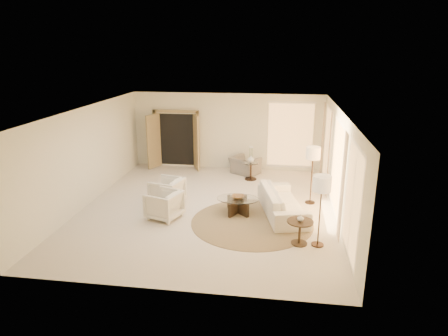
# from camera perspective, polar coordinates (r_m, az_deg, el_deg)

# --- Properties ---
(room) EXTENTS (7.04, 8.04, 2.83)m
(room) POSITION_cam_1_polar(r_m,az_deg,el_deg) (10.91, -2.38, 0.98)
(room) COLOR beige
(room) RESTS_ON ground
(windows_right) EXTENTS (0.10, 6.40, 2.40)m
(windows_right) POSITION_cam_1_polar(r_m,az_deg,el_deg) (10.95, 15.77, 0.13)
(windows_right) COLOR #EBAC5E
(windows_right) RESTS_ON room
(window_back_corner) EXTENTS (1.70, 0.10, 2.40)m
(window_back_corner) POSITION_cam_1_polar(r_m,az_deg,el_deg) (14.58, 9.46, 4.66)
(window_back_corner) COLOR #EBAC5E
(window_back_corner) RESTS_ON room
(curtains_right) EXTENTS (0.06, 5.20, 2.60)m
(curtains_right) POSITION_cam_1_polar(r_m,az_deg,el_deg) (11.81, 14.99, 1.16)
(curtains_right) COLOR #C6AB8B
(curtains_right) RESTS_ON room
(french_doors) EXTENTS (1.95, 0.66, 2.16)m
(french_doors) POSITION_cam_1_polar(r_m,az_deg,el_deg) (15.01, -6.86, 4.02)
(french_doors) COLOR #A28B59
(french_doors) RESTS_ON room
(area_rug) EXTENTS (3.39, 3.39, 0.01)m
(area_rug) POSITION_cam_1_polar(r_m,az_deg,el_deg) (10.53, 3.99, -7.74)
(area_rug) COLOR #4A3923
(area_rug) RESTS_ON room
(sofa) EXTENTS (1.48, 2.57, 0.71)m
(sofa) POSITION_cam_1_polar(r_m,az_deg,el_deg) (11.01, 8.35, -4.79)
(sofa) COLOR white
(sofa) RESTS_ON room
(armchair_left) EXTENTS (0.95, 0.99, 0.85)m
(armchair_left) POSITION_cam_1_polar(r_m,az_deg,el_deg) (11.66, -8.15, -3.14)
(armchair_left) COLOR white
(armchair_left) RESTS_ON room
(armchair_right) EXTENTS (0.97, 1.00, 0.83)m
(armchair_right) POSITION_cam_1_polar(r_m,az_deg,el_deg) (10.74, -8.56, -5.02)
(armchair_right) COLOR white
(armchair_right) RESTS_ON room
(accent_chair) EXTENTS (1.12, 1.02, 0.82)m
(accent_chair) POSITION_cam_1_polar(r_m,az_deg,el_deg) (14.33, 3.03, 0.77)
(accent_chair) COLOR gray
(accent_chair) RESTS_ON room
(coffee_table) EXTENTS (1.34, 1.34, 0.43)m
(coffee_table) POSITION_cam_1_polar(r_m,az_deg,el_deg) (10.99, 1.99, -5.13)
(coffee_table) COLOR black
(coffee_table) RESTS_ON room
(end_table) EXTENTS (0.61, 0.61, 0.58)m
(end_table) POSITION_cam_1_polar(r_m,az_deg,el_deg) (9.44, 10.79, -8.46)
(end_table) COLOR black
(end_table) RESTS_ON room
(side_table) EXTENTS (0.53, 0.53, 0.62)m
(side_table) POSITION_cam_1_polar(r_m,az_deg,el_deg) (13.71, 3.85, -0.16)
(side_table) COLOR black
(side_table) RESTS_ON room
(floor_lamp_near) EXTENTS (0.41, 0.41, 1.69)m
(floor_lamp_near) POSITION_cam_1_polar(r_m,az_deg,el_deg) (11.58, 12.61, 1.74)
(floor_lamp_near) COLOR black
(floor_lamp_near) RESTS_ON room
(floor_lamp_far) EXTENTS (0.41, 0.41, 1.68)m
(floor_lamp_far) POSITION_cam_1_polar(r_m,az_deg,el_deg) (9.08, 13.80, -2.63)
(floor_lamp_far) COLOR black
(floor_lamp_far) RESTS_ON room
(bowl) EXTENTS (0.35, 0.35, 0.08)m
(bowl) POSITION_cam_1_polar(r_m,az_deg,el_deg) (10.91, 2.00, -4.15)
(bowl) COLOR brown
(bowl) RESTS_ON coffee_table
(end_vase) EXTENTS (0.17, 0.17, 0.16)m
(end_vase) POSITION_cam_1_polar(r_m,az_deg,el_deg) (9.34, 10.88, -7.02)
(end_vase) COLOR silver
(end_vase) RESTS_ON end_table
(side_vase) EXTENTS (0.31, 0.31, 0.25)m
(side_vase) POSITION_cam_1_polar(r_m,az_deg,el_deg) (13.61, 3.88, 1.31)
(side_vase) COLOR silver
(side_vase) RESTS_ON side_table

